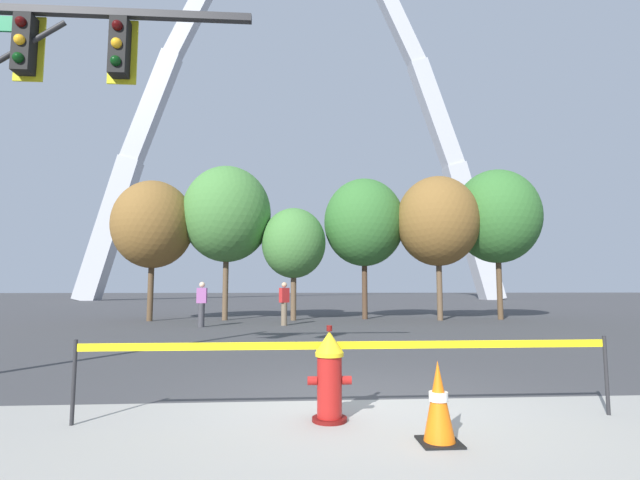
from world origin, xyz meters
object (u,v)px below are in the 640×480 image
object	(u,v)px
traffic_cone_by_hydrant	(439,403)
pedestrian_walking_left	(284,303)
fire_hydrant	(329,376)
pedestrian_standing_center	(202,304)
traffic_signal_gantry	(2,106)
monument_arch	(297,119)

from	to	relation	value
traffic_cone_by_hydrant	pedestrian_walking_left	xyz separation A→B (m)	(-1.49, 13.13, 0.46)
fire_hydrant	pedestrian_walking_left	xyz separation A→B (m)	(-0.57, 12.37, 0.35)
traffic_cone_by_hydrant	pedestrian_standing_center	distance (m)	13.37
fire_hydrant	traffic_signal_gantry	size ratio (longest dim) A/B	0.17
traffic_signal_gantry	pedestrian_standing_center	distance (m)	10.45
monument_arch	fire_hydrant	bearing A→B (deg)	-90.52
fire_hydrant	pedestrian_standing_center	size ratio (longest dim) A/B	0.62
fire_hydrant	pedestrian_walking_left	bearing A→B (deg)	92.65
traffic_signal_gantry	pedestrian_standing_center	world-z (taller)	traffic_signal_gantry
pedestrian_standing_center	fire_hydrant	bearing A→B (deg)	-73.60
traffic_signal_gantry	pedestrian_walking_left	xyz separation A→B (m)	(4.13, 10.37, -3.25)
fire_hydrant	monument_arch	distance (m)	51.87
monument_arch	pedestrian_walking_left	size ratio (longest dim) A/B	30.28
traffic_cone_by_hydrant	pedestrian_walking_left	bearing A→B (deg)	96.47
traffic_signal_gantry	fire_hydrant	bearing A→B (deg)	-23.03
traffic_signal_gantry	pedestrian_standing_center	bearing A→B (deg)	83.00
pedestrian_walking_left	pedestrian_standing_center	bearing A→B (deg)	-169.95
fire_hydrant	traffic_signal_gantry	bearing A→B (deg)	156.97
fire_hydrant	pedestrian_standing_center	bearing A→B (deg)	106.40
fire_hydrant	traffic_signal_gantry	distance (m)	6.25
traffic_signal_gantry	monument_arch	world-z (taller)	monument_arch
traffic_cone_by_hydrant	fire_hydrant	bearing A→B (deg)	140.45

